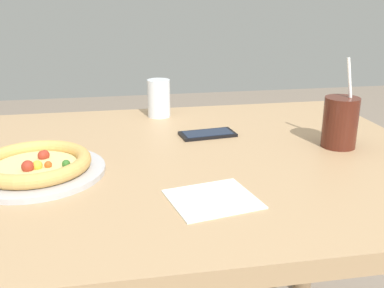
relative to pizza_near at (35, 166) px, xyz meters
name	(u,v)px	position (x,y,z in m)	size (l,w,h in m)	color
dining_table	(198,196)	(0.37, 0.05, -0.13)	(1.15, 0.94, 0.75)	tan
pizza_near	(35,166)	(0.00, 0.00, 0.00)	(0.30, 0.30, 0.04)	#B7B7BC
drink_cup_colored	(340,122)	(0.74, 0.06, 0.05)	(0.09, 0.09, 0.23)	#4C1E14
water_cup_clear	(159,98)	(0.32, 0.43, 0.04)	(0.07, 0.07, 0.12)	silver
paper_napkin	(213,199)	(0.35, -0.19, -0.02)	(0.16, 0.14, 0.00)	white
cell_phone	(208,134)	(0.43, 0.20, -0.01)	(0.16, 0.09, 0.01)	black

